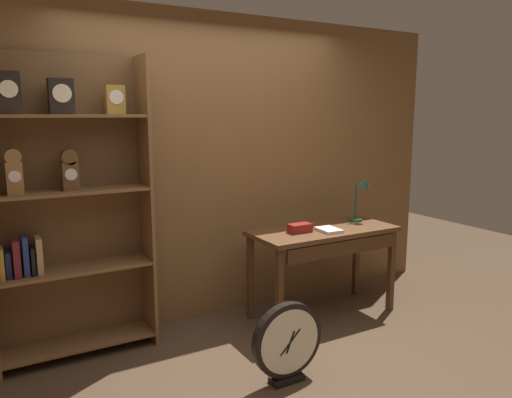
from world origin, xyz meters
TOP-DOWN VIEW (x-y plane):
  - ground_plane at (0.00, 0.00)m, footprint 10.00×10.00m
  - back_wood_panel at (0.00, 1.36)m, footprint 4.80×0.05m
  - bookshelf at (-1.22, 1.18)m, footprint 1.11×0.32m
  - workbench at (0.82, 0.81)m, footprint 1.29×0.57m
  - desk_lamp at (1.31, 0.91)m, footprint 0.19×0.19m
  - toolbox_small at (0.57, 0.83)m, footprint 0.19×0.11m
  - open_repair_manual at (0.80, 0.73)m, footprint 0.17×0.23m
  - round_clock_large at (-0.06, 0.05)m, footprint 0.51×0.11m

SIDE VIEW (x-z plane):
  - ground_plane at x=0.00m, z-range 0.00..0.00m
  - round_clock_large at x=-0.06m, z-range 0.00..0.56m
  - workbench at x=0.82m, z-range 0.29..1.08m
  - open_repair_manual at x=0.80m, z-range 0.78..0.81m
  - toolbox_small at x=0.57m, z-range 0.78..0.86m
  - desk_lamp at x=1.31m, z-range 0.83..1.24m
  - bookshelf at x=-1.22m, z-range 0.03..2.22m
  - back_wood_panel at x=0.00m, z-range 0.00..2.60m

